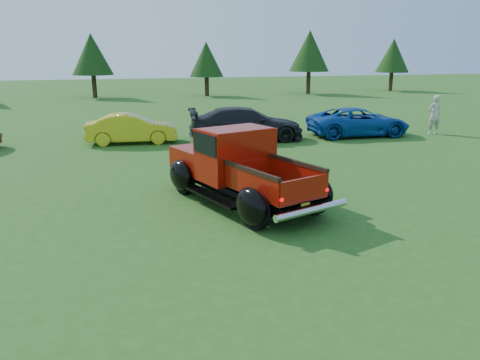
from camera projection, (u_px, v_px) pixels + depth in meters
The scene contains 10 objects.
ground at pixel (238, 224), 9.83m from camera, with size 120.00×120.00×0.00m, color #225819.
tree_mid_left at pixel (92, 54), 36.82m from camera, with size 3.20×3.20×5.00m.
tree_mid_right at pixel (206, 59), 38.46m from camera, with size 2.82×2.82×4.40m.
tree_east at pixel (309, 51), 40.27m from camera, with size 3.46×3.46×5.40m.
tree_far_east at pixel (393, 56), 43.76m from camera, with size 3.07×3.07×4.80m.
pickup_truck at pixel (235, 166), 11.29m from camera, with size 3.38×5.04×1.76m.
show_car_yellow at pixel (131, 129), 18.51m from camera, with size 1.24×3.54×1.17m, color gold.
show_car_grey at pixel (246, 124), 19.10m from camera, with size 1.89×4.66×1.35m, color black.
show_car_blue at pixel (358, 122), 20.18m from camera, with size 2.01×4.36×1.21m, color #0D4099.
spectator at pixel (434, 115), 20.60m from camera, with size 0.62×0.41×1.71m, color #B3AB9B.
Camera 1 is at (-2.58, -8.88, 3.47)m, focal length 35.00 mm.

